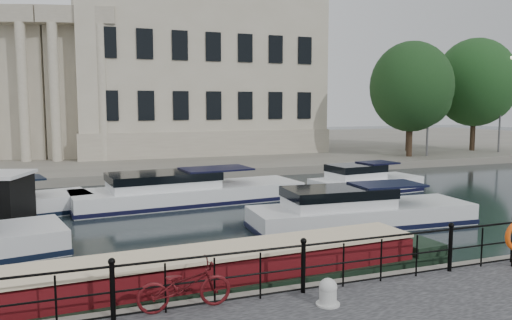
{
  "coord_description": "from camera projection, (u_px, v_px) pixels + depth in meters",
  "views": [
    {
      "loc": [
        -4.66,
        -11.72,
        4.64
      ],
      "look_at": [
        0.5,
        2.0,
        3.0
      ],
      "focal_mm": 35.0,
      "sensor_mm": 36.0,
      "label": 1
    }
  ],
  "objects": [
    {
      "name": "ground_plane",
      "position": [
        265.0,
        282.0,
        13.04
      ],
      "size": [
        160.0,
        160.0,
        0.0
      ],
      "primitive_type": "plane",
      "color": "black",
      "rests_on": "ground"
    },
    {
      "name": "far_bank",
      "position": [
        120.0,
        149.0,
        49.29
      ],
      "size": [
        120.0,
        42.0,
        0.55
      ],
      "primitive_type": "cube",
      "color": "#6B665B",
      "rests_on": "ground_plane"
    },
    {
      "name": "cabin_cruisers",
      "position": [
        167.0,
        210.0,
        20.33
      ],
      "size": [
        27.05,
        10.64,
        1.99
      ],
      "color": "silver",
      "rests_on": "ground_plane"
    },
    {
      "name": "railing",
      "position": [
        303.0,
        263.0,
        10.82
      ],
      "size": [
        24.14,
        0.14,
        1.22
      ],
      "color": "black",
      "rests_on": "near_quay"
    },
    {
      "name": "trees",
      "position": [
        443.0,
        90.0,
        42.2
      ],
      "size": [
        15.31,
        9.97,
        9.91
      ],
      "color": "black",
      "rests_on": "far_bank"
    },
    {
      "name": "bicycle",
      "position": [
        185.0,
        285.0,
        9.93
      ],
      "size": [
        1.9,
        0.67,
        0.99
      ],
      "primitive_type": "imported",
      "rotation": [
        0.0,
        0.0,
        1.56
      ],
      "color": "#4F0E11",
      "rests_on": "near_quay"
    },
    {
      "name": "narrowboat",
      "position": [
        223.0,
        282.0,
        12.04
      ],
      "size": [
        12.92,
        2.39,
        1.48
      ],
      "rotation": [
        0.0,
        0.0,
        0.05
      ],
      "color": "black",
      "rests_on": "ground_plane"
    },
    {
      "name": "lamp_posts",
      "position": [
        467.0,
        102.0,
        40.86
      ],
      "size": [
        8.24,
        1.55,
        8.07
      ],
      "color": "#59595B",
      "rests_on": "far_bank"
    },
    {
      "name": "civic_building",
      "position": [
        111.0,
        77.0,
        44.2
      ],
      "size": [
        53.55,
        31.84,
        16.85
      ],
      "color": "#ADA38C",
      "rests_on": "far_bank"
    },
    {
      "name": "mooring_bollard",
      "position": [
        328.0,
        292.0,
        10.19
      ],
      "size": [
        0.5,
        0.5,
        0.56
      ],
      "color": "#B9B9B5",
      "rests_on": "near_quay"
    }
  ]
}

